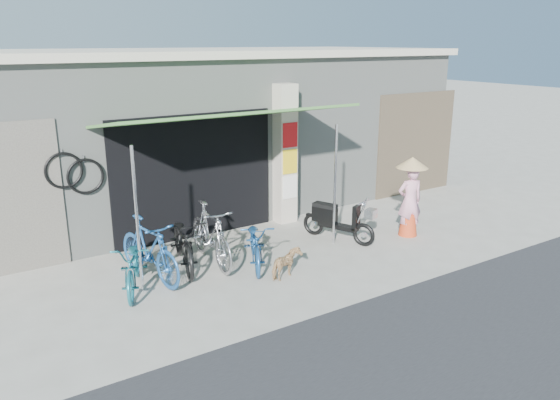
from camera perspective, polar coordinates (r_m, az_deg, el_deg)
ground at (r=9.83m, az=4.18°, el=-6.81°), size 80.00×80.00×0.00m
bicycle_shop at (r=13.60m, az=-8.79°, el=7.59°), size 12.30×5.30×3.66m
shop_pillar at (r=11.77m, az=0.47°, el=4.78°), size 0.42×0.44×3.00m
awning at (r=10.02m, az=-5.39°, el=8.57°), size 4.60×1.88×2.72m
neighbour_right at (r=14.57m, az=13.98°, el=5.74°), size 2.60×0.06×2.60m
bike_teal at (r=9.03m, az=-15.00°, el=-6.57°), size 1.17×1.71×0.85m
bike_blue at (r=9.30m, az=-13.51°, el=-5.06°), size 0.83×1.84×1.07m
bike_black at (r=9.70m, az=-10.04°, el=-4.27°), size 1.06×1.93×0.96m
bike_silver at (r=9.76m, az=-7.27°, el=-3.59°), size 0.66×1.88×1.11m
bike_navy at (r=9.65m, az=-2.56°, el=-4.50°), size 1.21×1.70×0.85m
street_dog at (r=9.20m, az=0.66°, el=-6.72°), size 0.66×0.46×0.51m
moped at (r=10.93m, az=5.90°, el=-2.12°), size 0.77×1.53×0.91m
nun at (r=11.33m, az=13.43°, el=0.34°), size 0.64×0.64×1.64m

